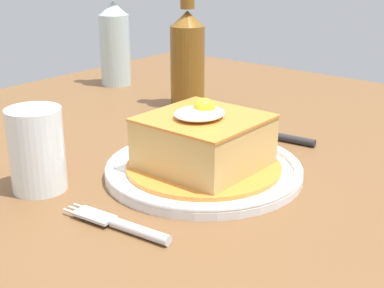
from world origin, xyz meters
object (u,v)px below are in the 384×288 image
at_px(knife, 278,136).
at_px(beer_bottle_clear, 115,39).
at_px(drinking_glass, 37,155).
at_px(fork, 125,226).
at_px(main_plate, 204,169).
at_px(beer_bottle_amber, 187,53).

distance_m(knife, beer_bottle_clear, 0.48).
height_order(beer_bottle_clear, drinking_glass, beer_bottle_clear).
bearing_deg(knife, drinking_glass, 158.82).
height_order(fork, knife, same).
bearing_deg(beer_bottle_clear, drinking_glass, -143.28).
relative_size(main_plate, beer_bottle_amber, 0.98).
relative_size(main_plate, fork, 1.84).
bearing_deg(knife, beer_bottle_clear, 78.81).
bearing_deg(drinking_glass, beer_bottle_clear, 36.72).
relative_size(knife, drinking_glass, 1.58).
height_order(knife, beer_bottle_amber, beer_bottle_amber).
distance_m(fork, knife, 0.36).
xyz_separation_m(fork, beer_bottle_clear, (0.45, 0.49, 0.09)).
bearing_deg(beer_bottle_amber, main_plate, -136.54).
bearing_deg(fork, knife, 4.12).
bearing_deg(main_plate, beer_bottle_clear, 59.08).
xyz_separation_m(main_plate, knife, (0.18, -0.00, -0.00)).
xyz_separation_m(knife, beer_bottle_clear, (0.09, 0.46, 0.09)).
distance_m(beer_bottle_clear, beer_bottle_amber, 0.23).
xyz_separation_m(beer_bottle_clear, drinking_glass, (-0.44, -0.33, -0.05)).
relative_size(fork, beer_bottle_amber, 0.53).
xyz_separation_m(beer_bottle_clear, beer_bottle_amber, (-0.03, -0.23, 0.00)).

